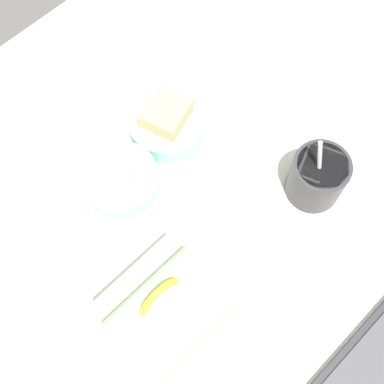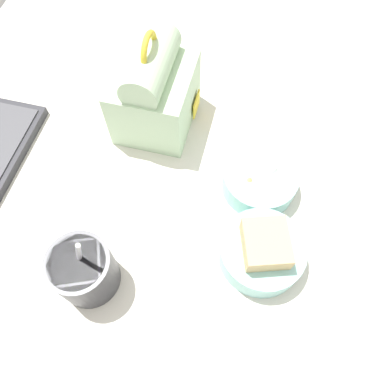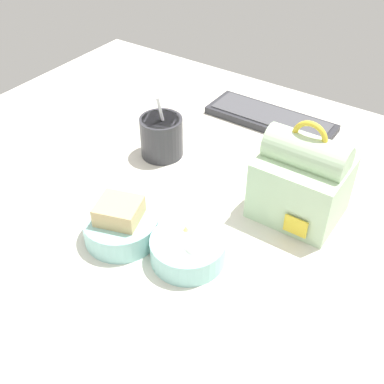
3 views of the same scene
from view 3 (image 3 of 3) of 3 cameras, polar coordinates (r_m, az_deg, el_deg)
The scene contains 6 objects.
desk_surface at distance 99.76cm, azimuth 0.53°, elevation -1.11°, with size 140.00×110.00×2.00cm.
keyboard at distance 124.68cm, azimuth 9.29°, elevation 8.57°, with size 32.51×11.30×2.10cm.
lunch_bag at distance 92.88cm, azimuth 12.88°, elevation 1.36°, with size 16.16×14.14×20.81cm.
soup_cup at distance 109.23cm, azimuth -3.63°, elevation 6.66°, with size 9.63×9.63×15.64cm.
bento_bowl_sandwich at distance 89.40cm, azimuth -8.44°, elevation -3.88°, with size 13.86×13.86×8.29cm.
bento_bowl_snacks at distance 84.99cm, azimuth -0.49°, elevation -6.71°, with size 13.34×13.34×5.88cm.
Camera 3 is at (42.14, -63.30, 65.58)cm, focal length 45.00 mm.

